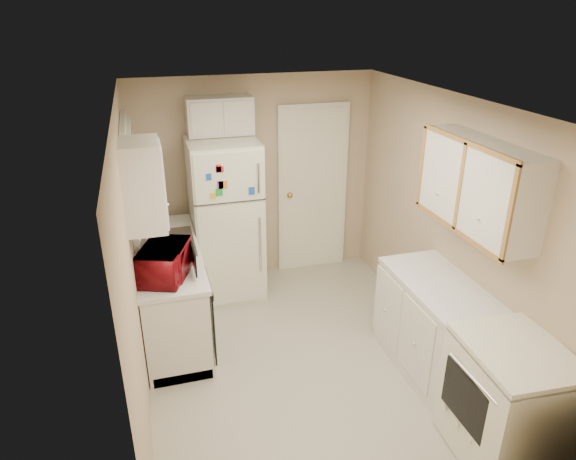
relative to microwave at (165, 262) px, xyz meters
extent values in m
plane|color=beige|center=(1.15, -0.35, -1.05)|extent=(3.80, 3.80, 0.00)
plane|color=white|center=(1.15, -0.35, 1.35)|extent=(3.80, 3.80, 0.00)
plane|color=tan|center=(-0.25, -0.35, 0.15)|extent=(3.80, 3.80, 0.00)
plane|color=tan|center=(2.55, -0.35, 0.15)|extent=(3.80, 3.80, 0.00)
plane|color=tan|center=(1.15, 1.55, 0.15)|extent=(2.80, 2.80, 0.00)
plane|color=tan|center=(1.15, -2.25, 0.15)|extent=(2.80, 2.80, 0.00)
cube|color=silver|center=(0.05, 0.55, -0.60)|extent=(0.60, 1.80, 0.90)
cube|color=black|center=(0.34, -0.05, -0.56)|extent=(0.03, 0.58, 0.72)
cube|color=gray|center=(0.05, 0.70, -0.19)|extent=(0.54, 0.74, 0.16)
imported|color=maroon|center=(0.00, 0.00, 0.00)|extent=(0.60, 0.46, 0.35)
imported|color=silver|center=(0.00, 0.94, -0.05)|extent=(0.11, 0.11, 0.18)
cube|color=silver|center=(-0.21, 0.70, 0.55)|extent=(0.10, 0.98, 1.08)
cube|color=silver|center=(-0.10, -0.13, 0.75)|extent=(0.30, 0.45, 0.70)
cube|color=#E9E9CF|center=(0.72, 1.16, -0.15)|extent=(0.74, 0.72, 1.79)
cube|color=silver|center=(0.75, 1.40, 0.95)|extent=(0.70, 0.30, 0.40)
cube|color=#E9E9CF|center=(1.85, 1.51, -0.03)|extent=(0.86, 0.06, 2.08)
cube|color=silver|center=(2.25, -1.15, -0.60)|extent=(0.60, 2.00, 0.90)
cube|color=#E9E9CF|center=(2.23, -1.77, -0.57)|extent=(0.69, 0.83, 0.96)
cube|color=silver|center=(2.40, -0.85, 0.75)|extent=(0.30, 1.20, 0.70)
camera|label=1|loc=(-0.06, -4.07, 2.03)|focal=32.00mm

